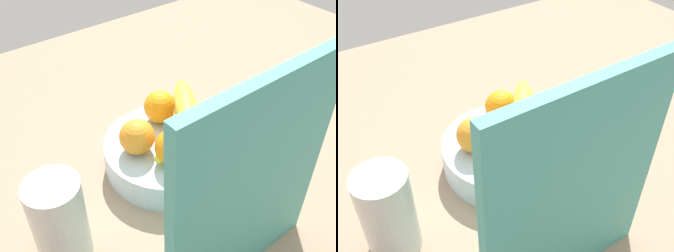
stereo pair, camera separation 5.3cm
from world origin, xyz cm
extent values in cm
cube|color=gray|center=(0.00, 0.00, -1.50)|extent=(180.00, 140.00, 3.00)
cylinder|color=silver|center=(3.53, -2.54, 2.96)|extent=(25.49, 25.49, 5.92)
sphere|color=orange|center=(9.65, -4.15, 9.33)|extent=(6.82, 6.82, 6.82)
sphere|color=orange|center=(6.10, 2.25, 9.33)|extent=(6.82, 6.82, 6.82)
sphere|color=orange|center=(-1.70, -1.27, 9.33)|extent=(6.82, 6.82, 6.82)
sphere|color=orange|center=(0.51, -9.07, 9.33)|extent=(6.82, 6.82, 6.82)
ellipsoid|color=yellow|center=(1.87, -0.42, 7.92)|extent=(17.45, 8.41, 4.00)
ellipsoid|color=yellow|center=(1.20, 0.15, 10.12)|extent=(16.78, 11.82, 4.00)
ellipsoid|color=yellow|center=(0.92, -1.03, 12.32)|extent=(14.74, 14.96, 4.00)
ellipsoid|color=yellow|center=(0.73, -0.82, 14.52)|extent=(12.64, 16.42, 4.00)
cube|color=teal|center=(9.20, 22.91, 18.00)|extent=(28.02, 2.08, 36.00)
cylinder|color=beige|center=(29.54, 3.86, 8.07)|extent=(8.56, 8.56, 16.14)
camera|label=1|loc=(39.78, 44.22, 57.69)|focal=42.50mm
camera|label=2|loc=(35.45, 47.28, 57.69)|focal=42.50mm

